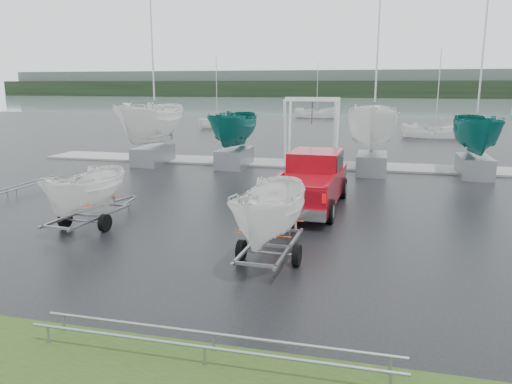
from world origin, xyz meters
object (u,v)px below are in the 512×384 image
object	(u,v)px
pickup_truck	(312,179)
trailer_hitched	(271,165)
boat_hoist	(312,122)
trailer_parked	(84,157)

from	to	relation	value
pickup_truck	trailer_hitched	xyz separation A→B (m)	(-0.22, -6.79, 1.61)
trailer_hitched	pickup_truck	bearing A→B (deg)	90.00
pickup_truck	trailer_hitched	size ratio (longest dim) A/B	1.31
trailer_hitched	boat_hoist	xyz separation A→B (m)	(-1.29, 17.21, -0.07)
pickup_truck	boat_hoist	bearing A→B (deg)	100.10
trailer_parked	boat_hoist	distance (m)	16.52
boat_hoist	trailer_hitched	bearing A→B (deg)	-85.70
pickup_truck	trailer_parked	bearing A→B (deg)	-142.17
trailer_hitched	boat_hoist	size ratio (longest dim) A/B	1.22
trailer_hitched	trailer_parked	size ratio (longest dim) A/B	1.10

